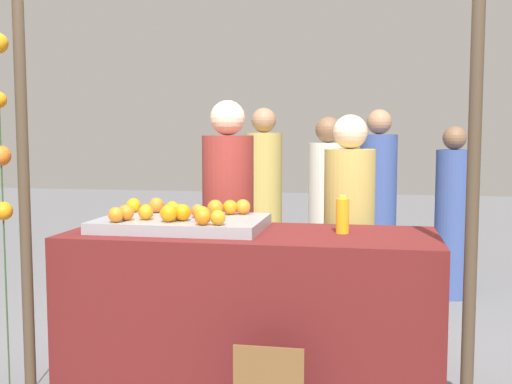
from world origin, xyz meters
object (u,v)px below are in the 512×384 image
at_px(orange_0, 178,212).
at_px(vendor_left, 228,238).
at_px(juice_bottle, 342,216).
at_px(orange_1, 126,213).
at_px(vendor_right, 349,249).
at_px(stall_counter, 251,317).

height_order(orange_0, vendor_left, vendor_left).
bearing_deg(juice_bottle, orange_0, -176.63).
bearing_deg(orange_1, vendor_right, 33.57).
distance_m(orange_1, juice_bottle, 1.15).
xyz_separation_m(juice_bottle, vendor_right, (0.01, 0.61, -0.29)).
bearing_deg(juice_bottle, orange_1, -172.26).
bearing_deg(stall_counter, orange_1, -170.58).
height_order(stall_counter, orange_0, orange_0).
bearing_deg(orange_0, vendor_right, 36.53).
bearing_deg(juice_bottle, stall_counter, -174.58).
distance_m(stall_counter, vendor_right, 0.86).
height_order(stall_counter, orange_1, orange_1).
height_order(stall_counter, juice_bottle, juice_bottle).
relative_size(stall_counter, vendor_right, 1.25).
xyz_separation_m(orange_0, vendor_right, (0.89, 0.66, -0.30)).
distance_m(stall_counter, juice_bottle, 0.74).
distance_m(orange_0, juice_bottle, 0.88).
height_order(orange_1, juice_bottle, juice_bottle).
bearing_deg(orange_1, vendor_left, 65.03).
height_order(juice_bottle, vendor_right, vendor_right).
distance_m(orange_1, vendor_left, 0.91).
distance_m(juice_bottle, vendor_left, 1.03).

